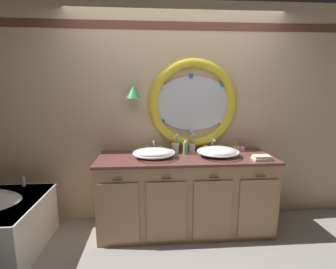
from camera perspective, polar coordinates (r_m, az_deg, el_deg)
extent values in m
plane|color=gray|center=(2.88, 2.95, -23.50)|extent=(14.00, 14.00, 0.00)
cube|color=#D6B78E|center=(2.99, 1.81, 4.56)|extent=(6.40, 0.08, 2.60)
cube|color=brown|center=(3.01, 2.02, 24.14)|extent=(6.27, 0.01, 0.09)
ellipsoid|color=silver|center=(2.95, 5.88, 7.22)|extent=(0.95, 0.02, 0.65)
torus|color=yellow|center=(2.95, 5.90, 7.22)|extent=(1.06, 0.11, 1.06)
cube|color=purple|center=(3.05, 14.84, 7.53)|extent=(0.05, 0.01, 0.05)
cube|color=teal|center=(3.01, 12.64, 11.33)|extent=(0.05, 0.01, 0.05)
cube|color=#2866B7|center=(2.93, 5.39, 13.53)|extent=(0.05, 0.01, 0.05)
cube|color=silver|center=(2.89, -1.33, 11.31)|extent=(0.05, 0.01, 0.05)
cube|color=orange|center=(2.90, -3.43, 6.48)|extent=(0.05, 0.01, 0.05)
cube|color=#2866B7|center=(2.92, -1.23, 3.11)|extent=(0.05, 0.01, 0.05)
cube|color=silver|center=(2.97, 5.50, 0.97)|extent=(0.05, 0.01, 0.05)
cube|color=silver|center=(3.04, 12.35, 2.94)|extent=(0.05, 0.01, 0.05)
cylinder|color=#4C3823|center=(2.88, -8.06, 10.27)|extent=(0.02, 0.09, 0.02)
cone|color=green|center=(2.83, -8.12, 9.86)|extent=(0.17, 0.17, 0.14)
cube|color=tan|center=(2.89, 4.08, -13.77)|extent=(1.92, 0.62, 0.84)
cube|color=brown|center=(2.74, 4.20, -5.43)|extent=(1.96, 0.65, 0.03)
cube|color=brown|center=(3.05, 3.38, -5.25)|extent=(1.92, 0.02, 0.11)
cube|color=tan|center=(2.62, -11.45, -17.72)|extent=(0.40, 0.02, 0.64)
cylinder|color=#422D1E|center=(2.46, -11.80, -10.39)|extent=(0.10, 0.01, 0.01)
cube|color=tan|center=(2.60, -0.38, -17.69)|extent=(0.40, 0.02, 0.64)
cylinder|color=#422D1E|center=(2.44, -0.38, -10.32)|extent=(0.10, 0.01, 0.01)
cube|color=tan|center=(2.67, 10.42, -17.07)|extent=(0.40, 0.02, 0.64)
cylinder|color=#422D1E|center=(2.52, 10.77, -9.86)|extent=(0.10, 0.01, 0.01)
cube|color=tan|center=(2.83, 20.28, -16.00)|extent=(0.40, 0.02, 0.64)
cylinder|color=#422D1E|center=(2.68, 20.88, -9.13)|extent=(0.10, 0.01, 0.01)
cylinder|color=silver|center=(3.22, -30.78, -9.47)|extent=(0.04, 0.04, 0.11)
ellipsoid|color=white|center=(2.67, -3.30, -4.34)|extent=(0.45, 0.30, 0.11)
torus|color=white|center=(2.67, -3.30, -4.28)|extent=(0.47, 0.47, 0.02)
cylinder|color=silver|center=(2.67, -3.30, -4.28)|extent=(0.03, 0.03, 0.01)
ellipsoid|color=white|center=(2.77, 11.64, -3.96)|extent=(0.45, 0.34, 0.11)
torus|color=white|center=(2.77, 11.65, -3.90)|extent=(0.47, 0.47, 0.02)
cylinder|color=silver|center=(2.77, 11.65, -3.90)|extent=(0.03, 0.03, 0.01)
cylinder|color=silver|center=(2.93, -3.36, -3.85)|extent=(0.05, 0.05, 0.02)
cylinder|color=silver|center=(2.92, -3.38, -2.56)|extent=(0.02, 0.02, 0.12)
sphere|color=silver|center=(2.91, -3.39, -1.46)|extent=(0.03, 0.03, 0.03)
cylinder|color=silver|center=(2.85, -3.38, -1.67)|extent=(0.02, 0.10, 0.02)
cylinder|color=silver|center=(2.93, -4.90, -3.49)|extent=(0.04, 0.04, 0.06)
cylinder|color=silver|center=(2.93, -1.83, -3.45)|extent=(0.04, 0.04, 0.06)
cube|color=silver|center=(2.92, -4.91, -2.84)|extent=(0.05, 0.01, 0.01)
cube|color=silver|center=(2.92, -1.84, -2.80)|extent=(0.05, 0.01, 0.01)
cylinder|color=silver|center=(3.03, 10.27, -3.55)|extent=(0.05, 0.05, 0.02)
cylinder|color=silver|center=(3.01, 10.32, -2.22)|extent=(0.02, 0.02, 0.12)
sphere|color=silver|center=(3.00, 10.36, -1.05)|extent=(0.03, 0.03, 0.03)
cylinder|color=silver|center=(2.94, 10.63, -1.27)|extent=(0.02, 0.11, 0.02)
cylinder|color=silver|center=(3.00, 8.82, -3.23)|extent=(0.04, 0.04, 0.06)
cylinder|color=silver|center=(3.04, 11.73, -3.15)|extent=(0.04, 0.04, 0.06)
cube|color=silver|center=(2.99, 8.84, -2.59)|extent=(0.05, 0.01, 0.01)
cube|color=silver|center=(3.03, 11.76, -2.52)|extent=(0.05, 0.01, 0.01)
cylinder|color=white|center=(2.89, 1.73, -3.19)|extent=(0.08, 0.08, 0.10)
torus|color=white|center=(2.88, 1.74, -2.18)|extent=(0.09, 0.09, 0.01)
cylinder|color=blue|center=(2.88, 2.06, -2.18)|extent=(0.02, 0.04, 0.19)
cube|color=white|center=(2.86, 2.07, -0.14)|extent=(0.02, 0.02, 0.03)
cylinder|color=orange|center=(2.88, 1.42, -2.39)|extent=(0.03, 0.01, 0.16)
cube|color=white|center=(2.86, 1.43, -0.58)|extent=(0.02, 0.02, 0.02)
cylinder|color=silver|center=(2.94, 5.66, -3.10)|extent=(0.08, 0.08, 0.10)
torus|color=silver|center=(2.93, 5.68, -2.19)|extent=(0.09, 0.09, 0.01)
cylinder|color=#19ADB2|center=(2.93, 6.04, -2.01)|extent=(0.01, 0.03, 0.19)
cube|color=white|center=(2.91, 6.08, 0.00)|extent=(0.02, 0.02, 0.02)
cylinder|color=yellow|center=(2.94, 5.70, -2.22)|extent=(0.01, 0.04, 0.16)
cube|color=white|center=(2.92, 5.74, -0.49)|extent=(0.02, 0.02, 0.03)
cylinder|color=#E0383D|center=(2.92, 5.26, -2.26)|extent=(0.04, 0.04, 0.16)
cube|color=white|center=(2.90, 5.29, -0.49)|extent=(0.03, 0.02, 0.03)
cylinder|color=pink|center=(2.91, 5.73, -2.03)|extent=(0.04, 0.03, 0.19)
cube|color=white|center=(2.89, 5.77, 0.02)|extent=(0.02, 0.02, 0.03)
cylinder|color=#6BAD66|center=(2.82, 4.12, -3.23)|extent=(0.06, 0.06, 0.14)
cylinder|color=silver|center=(2.80, 4.14, -1.67)|extent=(0.04, 0.04, 0.02)
cylinder|color=silver|center=(2.78, 4.20, -1.47)|extent=(0.01, 0.04, 0.01)
cube|color=beige|center=(2.78, 21.11, -5.34)|extent=(0.19, 0.13, 0.02)
cube|color=beige|center=(2.77, 21.14, -4.86)|extent=(0.18, 0.13, 0.02)
cube|color=beige|center=(3.10, 16.07, -3.19)|extent=(0.13, 0.10, 0.05)
cylinder|color=orange|center=(3.08, 15.60, -2.30)|extent=(0.02, 0.02, 0.05)
cylinder|color=purple|center=(3.10, 16.63, -2.30)|extent=(0.02, 0.02, 0.05)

